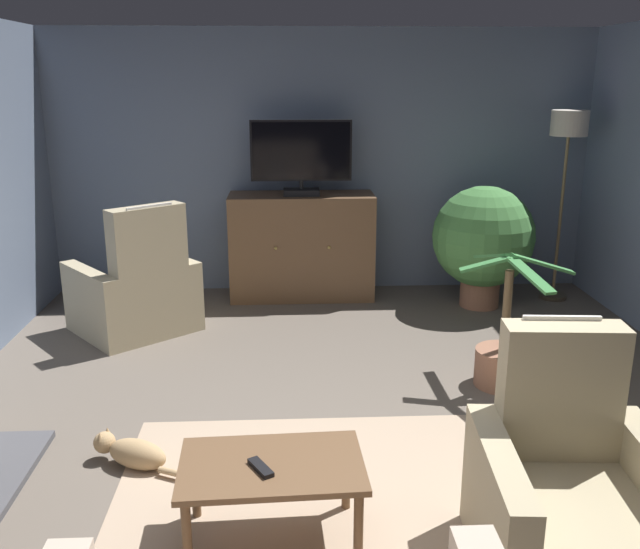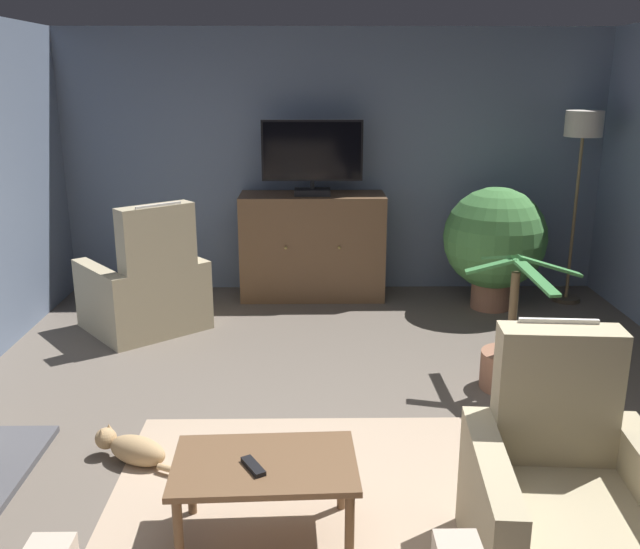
{
  "view_description": "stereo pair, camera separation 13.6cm",
  "coord_description": "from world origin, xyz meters",
  "views": [
    {
      "loc": [
        -0.36,
        -3.5,
        2.14
      ],
      "look_at": [
        -0.18,
        0.19,
        1.06
      ],
      "focal_mm": 38.62,
      "sensor_mm": 36.0,
      "label": 1
    },
    {
      "loc": [
        -0.23,
        -3.51,
        2.14
      ],
      "look_at": [
        -0.18,
        0.19,
        1.06
      ],
      "focal_mm": 38.62,
      "sensor_mm": 36.0,
      "label": 2
    }
  ],
  "objects": [
    {
      "name": "armchair_angled_to_table",
      "position": [
        -1.65,
        2.17,
        0.35
      ],
      "size": [
        1.22,
        1.22,
        1.15
      ],
      "color": "tan",
      "rests_on": "ground_plane"
    },
    {
      "name": "coffee_table",
      "position": [
        -0.45,
        -0.7,
        0.37
      ],
      "size": [
        0.87,
        0.57,
        0.42
      ],
      "color": "brown",
      "rests_on": "ground_plane"
    },
    {
      "name": "tv_remote",
      "position": [
        -0.49,
        -0.75,
        0.43
      ],
      "size": [
        0.13,
        0.17,
        0.02
      ],
      "primitive_type": "cube",
      "rotation": [
        0.0,
        0.0,
        2.09
      ],
      "color": "black",
      "rests_on": "coffee_table"
    },
    {
      "name": "television",
      "position": [
        -0.21,
        3.04,
        1.41
      ],
      "size": [
        0.96,
        0.2,
        0.71
      ],
      "color": "black",
      "rests_on": "tv_cabinet"
    },
    {
      "name": "tv_cabinet",
      "position": [
        -0.21,
        3.09,
        0.49
      ],
      "size": [
        1.4,
        0.55,
        1.03
      ],
      "color": "#4A3523",
      "rests_on": "ground_plane"
    },
    {
      "name": "cat",
      "position": [
        -1.25,
        -0.0,
        0.09
      ],
      "size": [
        0.61,
        0.38,
        0.19
      ],
      "color": "tan",
      "rests_on": "ground_plane"
    },
    {
      "name": "floor_lamp",
      "position": [
        2.28,
        2.9,
        1.52
      ],
      "size": [
        0.34,
        0.34,
        1.83
      ],
      "color": "#4C4233",
      "rests_on": "ground_plane"
    },
    {
      "name": "ground_plane",
      "position": [
        0.0,
        0.0,
        -0.02
      ],
      "size": [
        5.97,
        7.38,
        0.04
      ],
      "primitive_type": "cube",
      "color": "#665B51"
    },
    {
      "name": "potted_plant_leafy_by_curtain",
      "position": [
        1.16,
        0.95,
        0.2
      ],
      "size": [
        0.8,
        1.01,
        0.97
      ],
      "color": "#99664C",
      "rests_on": "ground_plane"
    },
    {
      "name": "armchair_by_fireplace",
      "position": [
        0.86,
        -0.98,
        0.33
      ],
      "size": [
        0.87,
        0.93,
        1.09
      ],
      "color": "tan",
      "rests_on": "ground_plane"
    },
    {
      "name": "rug_central",
      "position": [
        0.01,
        -0.45,
        0.01
      ],
      "size": [
        2.59,
        1.87,
        0.01
      ],
      "primitive_type": "cube",
      "color": "tan",
      "rests_on": "ground_plane"
    },
    {
      "name": "wall_back",
      "position": [
        0.0,
        3.44,
        1.29
      ],
      "size": [
        5.97,
        0.1,
        2.59
      ],
      "primitive_type": "cube",
      "color": "slate",
      "rests_on": "ground_plane"
    },
    {
      "name": "potted_plant_tall_palm_by_window",
      "position": [
        1.48,
        2.71,
        0.66
      ],
      "size": [
        0.95,
        0.95,
        1.16
      ],
      "color": "#99664C",
      "rests_on": "ground_plane"
    }
  ]
}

